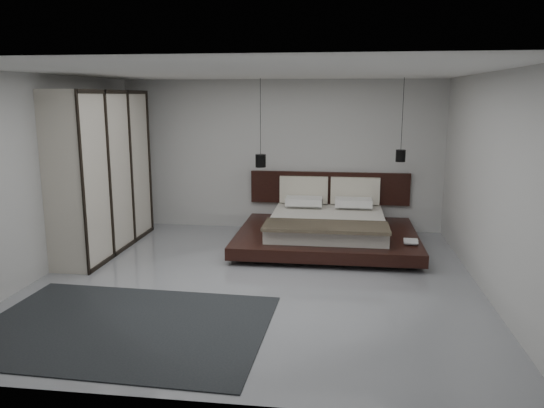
# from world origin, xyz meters

# --- Properties ---
(floor) EXTENTS (6.00, 6.00, 0.00)m
(floor) POSITION_xyz_m (0.00, 0.00, 0.00)
(floor) COLOR gray
(floor) RESTS_ON ground
(ceiling) EXTENTS (6.00, 6.00, 0.00)m
(ceiling) POSITION_xyz_m (0.00, 0.00, 2.80)
(ceiling) COLOR white
(ceiling) RESTS_ON wall_back
(wall_back) EXTENTS (6.00, 0.00, 6.00)m
(wall_back) POSITION_xyz_m (0.00, 3.00, 1.40)
(wall_back) COLOR #B6B6B4
(wall_back) RESTS_ON floor
(wall_front) EXTENTS (6.00, 0.00, 6.00)m
(wall_front) POSITION_xyz_m (0.00, -3.00, 1.40)
(wall_front) COLOR #B6B6B4
(wall_front) RESTS_ON floor
(wall_left) EXTENTS (0.00, 6.00, 6.00)m
(wall_left) POSITION_xyz_m (-3.00, 0.00, 1.40)
(wall_left) COLOR #B6B6B4
(wall_left) RESTS_ON floor
(wall_right) EXTENTS (0.00, 6.00, 6.00)m
(wall_right) POSITION_xyz_m (3.00, 0.00, 1.40)
(wall_right) COLOR #B6B6B4
(wall_right) RESTS_ON floor
(lattice_screen) EXTENTS (0.05, 0.90, 2.60)m
(lattice_screen) POSITION_xyz_m (-2.95, 2.45, 1.30)
(lattice_screen) COLOR black
(lattice_screen) RESTS_ON floor
(bed) EXTENTS (2.96, 2.46, 1.11)m
(bed) POSITION_xyz_m (0.92, 1.90, 0.30)
(bed) COLOR black
(bed) RESTS_ON floor
(book_lower) EXTENTS (0.25, 0.30, 0.02)m
(book_lower) POSITION_xyz_m (2.14, 1.22, 0.29)
(book_lower) COLOR #99724C
(book_lower) RESTS_ON bed
(book_upper) EXTENTS (0.24, 0.31, 0.02)m
(book_upper) POSITION_xyz_m (2.11, 1.19, 0.31)
(book_upper) COLOR #99724C
(book_upper) RESTS_ON book_lower
(pendant_left) EXTENTS (0.19, 0.19, 1.55)m
(pendant_left) POSITION_xyz_m (-0.29, 2.38, 1.37)
(pendant_left) COLOR black
(pendant_left) RESTS_ON ceiling
(pendant_right) EXTENTS (0.17, 0.17, 1.41)m
(pendant_right) POSITION_xyz_m (2.14, 2.38, 1.50)
(pendant_right) COLOR black
(pendant_right) RESTS_ON ceiling
(wardrobe) EXTENTS (0.62, 2.64, 2.59)m
(wardrobe) POSITION_xyz_m (-2.70, 1.20, 1.30)
(wardrobe) COLOR beige
(wardrobe) RESTS_ON floor
(rug) EXTENTS (3.22, 2.35, 0.01)m
(rug) POSITION_xyz_m (-1.20, -1.70, 0.01)
(rug) COLOR black
(rug) RESTS_ON floor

